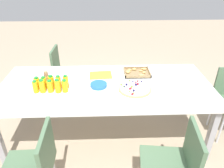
{
  "coord_description": "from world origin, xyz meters",
  "views": [
    {
      "loc": [
        0.0,
        -2.0,
        1.88
      ],
      "look_at": [
        0.07,
        -0.02,
        0.74
      ],
      "focal_mm": 34.09,
      "sensor_mm": 36.0,
      "label": 1
    }
  ],
  "objects_px": {
    "chair_far_left": "(64,70)",
    "fruit_pizza": "(134,88)",
    "juice_bottle_6": "(44,83)",
    "chair_near_right": "(174,163)",
    "juice_bottle_3": "(57,86)",
    "juice_bottle_5": "(37,83)",
    "juice_bottle_8": "(58,82)",
    "juice_bottle_1": "(42,86)",
    "juice_bottle_9": "(66,82)",
    "juice_bottle_2": "(50,86)",
    "cardboard_tube": "(46,78)",
    "juice_bottle_4": "(64,86)",
    "juice_bottle_7": "(51,82)",
    "napkin_stack": "(182,82)",
    "juice_bottle_0": "(35,87)",
    "paper_folder": "(100,75)",
    "party_table": "(105,89)",
    "snack_tray": "(136,72)",
    "chair_near_left": "(34,166)",
    "plate_stack": "(98,85)"
  },
  "relations": [
    {
      "from": "chair_far_left",
      "to": "fruit_pizza",
      "type": "distance_m",
      "value": 1.34
    },
    {
      "from": "juice_bottle_6",
      "to": "chair_near_right",
      "type": "bearing_deg",
      "value": -34.96
    },
    {
      "from": "juice_bottle_3",
      "to": "juice_bottle_5",
      "type": "distance_m",
      "value": 0.24
    },
    {
      "from": "fruit_pizza",
      "to": "juice_bottle_8",
      "type": "bearing_deg",
      "value": 175.71
    },
    {
      "from": "juice_bottle_1",
      "to": "juice_bottle_9",
      "type": "relative_size",
      "value": 0.99
    },
    {
      "from": "juice_bottle_2",
      "to": "cardboard_tube",
      "type": "xyz_separation_m",
      "value": [
        -0.07,
        0.15,
        0.02
      ]
    },
    {
      "from": "juice_bottle_4",
      "to": "juice_bottle_7",
      "type": "xyz_separation_m",
      "value": [
        -0.15,
        0.08,
        0.0
      ]
    },
    {
      "from": "chair_far_left",
      "to": "juice_bottle_8",
      "type": "height_order",
      "value": "juice_bottle_8"
    },
    {
      "from": "chair_near_right",
      "to": "juice_bottle_1",
      "type": "height_order",
      "value": "juice_bottle_1"
    },
    {
      "from": "juice_bottle_1",
      "to": "napkin_stack",
      "type": "distance_m",
      "value": 1.5
    },
    {
      "from": "juice_bottle_0",
      "to": "paper_folder",
      "type": "bearing_deg",
      "value": 28.2
    },
    {
      "from": "party_table",
      "to": "juice_bottle_8",
      "type": "relative_size",
      "value": 15.73
    },
    {
      "from": "juice_bottle_6",
      "to": "snack_tray",
      "type": "height_order",
      "value": "juice_bottle_6"
    },
    {
      "from": "napkin_stack",
      "to": "chair_near_left",
      "type": "bearing_deg",
      "value": -147.99
    },
    {
      "from": "chair_far_left",
      "to": "fruit_pizza",
      "type": "xyz_separation_m",
      "value": [
        0.91,
        -0.96,
        0.23
      ]
    },
    {
      "from": "juice_bottle_4",
      "to": "fruit_pizza",
      "type": "bearing_deg",
      "value": 1.15
    },
    {
      "from": "juice_bottle_1",
      "to": "napkin_stack",
      "type": "relative_size",
      "value": 0.96
    },
    {
      "from": "juice_bottle_6",
      "to": "fruit_pizza",
      "type": "xyz_separation_m",
      "value": [
        0.95,
        -0.06,
        -0.05
      ]
    },
    {
      "from": "juice_bottle_1",
      "to": "paper_folder",
      "type": "xyz_separation_m",
      "value": [
        0.59,
        0.35,
        -0.06
      ]
    },
    {
      "from": "chair_far_left",
      "to": "paper_folder",
      "type": "height_order",
      "value": "chair_far_left"
    },
    {
      "from": "juice_bottle_8",
      "to": "juice_bottle_6",
      "type": "bearing_deg",
      "value": 178.58
    },
    {
      "from": "juice_bottle_7",
      "to": "snack_tray",
      "type": "bearing_deg",
      "value": 18.05
    },
    {
      "from": "snack_tray",
      "to": "cardboard_tube",
      "type": "height_order",
      "value": "cardboard_tube"
    },
    {
      "from": "juice_bottle_0",
      "to": "juice_bottle_5",
      "type": "bearing_deg",
      "value": 93.02
    },
    {
      "from": "chair_far_left",
      "to": "paper_folder",
      "type": "relative_size",
      "value": 3.19
    },
    {
      "from": "juice_bottle_0",
      "to": "juice_bottle_3",
      "type": "bearing_deg",
      "value": -1.25
    },
    {
      "from": "juice_bottle_3",
      "to": "fruit_pizza",
      "type": "distance_m",
      "value": 0.79
    },
    {
      "from": "cardboard_tube",
      "to": "juice_bottle_0",
      "type": "bearing_deg",
      "value": -117.1
    },
    {
      "from": "chair_near_right",
      "to": "snack_tray",
      "type": "height_order",
      "value": "chair_near_right"
    },
    {
      "from": "juice_bottle_7",
      "to": "fruit_pizza",
      "type": "xyz_separation_m",
      "value": [
        0.87,
        -0.06,
        -0.06
      ]
    },
    {
      "from": "juice_bottle_5",
      "to": "juice_bottle_9",
      "type": "bearing_deg",
      "value": 0.37
    },
    {
      "from": "party_table",
      "to": "chair_far_left",
      "type": "distance_m",
      "value": 1.05
    },
    {
      "from": "juice_bottle_6",
      "to": "cardboard_tube",
      "type": "relative_size",
      "value": 0.86
    },
    {
      "from": "party_table",
      "to": "chair_near_left",
      "type": "height_order",
      "value": "chair_near_left"
    },
    {
      "from": "snack_tray",
      "to": "cardboard_tube",
      "type": "xyz_separation_m",
      "value": [
        -1.01,
        -0.23,
        0.06
      ]
    },
    {
      "from": "juice_bottle_1",
      "to": "plate_stack",
      "type": "distance_m",
      "value": 0.58
    },
    {
      "from": "party_table",
      "to": "chair_near_left",
      "type": "distance_m",
      "value": 1.05
    },
    {
      "from": "juice_bottle_8",
      "to": "juice_bottle_9",
      "type": "height_order",
      "value": "same"
    },
    {
      "from": "fruit_pizza",
      "to": "juice_bottle_3",
      "type": "bearing_deg",
      "value": -178.52
    },
    {
      "from": "juice_bottle_3",
      "to": "juice_bottle_7",
      "type": "relative_size",
      "value": 0.99
    },
    {
      "from": "juice_bottle_0",
      "to": "juice_bottle_1",
      "type": "distance_m",
      "value": 0.07
    },
    {
      "from": "juice_bottle_8",
      "to": "fruit_pizza",
      "type": "relative_size",
      "value": 0.43
    },
    {
      "from": "chair_near_right",
      "to": "juice_bottle_0",
      "type": "bearing_deg",
      "value": 65.77
    },
    {
      "from": "chair_near_right",
      "to": "plate_stack",
      "type": "xyz_separation_m",
      "value": [
        -0.61,
        0.84,
        0.24
      ]
    },
    {
      "from": "juice_bottle_0",
      "to": "juice_bottle_4",
      "type": "relative_size",
      "value": 0.96
    },
    {
      "from": "juice_bottle_4",
      "to": "juice_bottle_6",
      "type": "distance_m",
      "value": 0.24
    },
    {
      "from": "juice_bottle_3",
      "to": "juice_bottle_0",
      "type": "bearing_deg",
      "value": 178.75
    },
    {
      "from": "juice_bottle_5",
      "to": "juice_bottle_8",
      "type": "bearing_deg",
      "value": -1.09
    },
    {
      "from": "snack_tray",
      "to": "juice_bottle_7",
      "type": "bearing_deg",
      "value": -161.95
    },
    {
      "from": "juice_bottle_8",
      "to": "party_table",
      "type": "bearing_deg",
      "value": 6.13
    }
  ]
}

